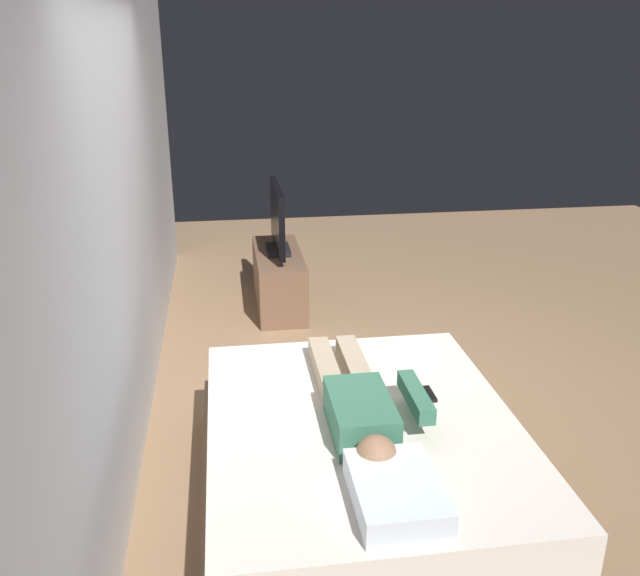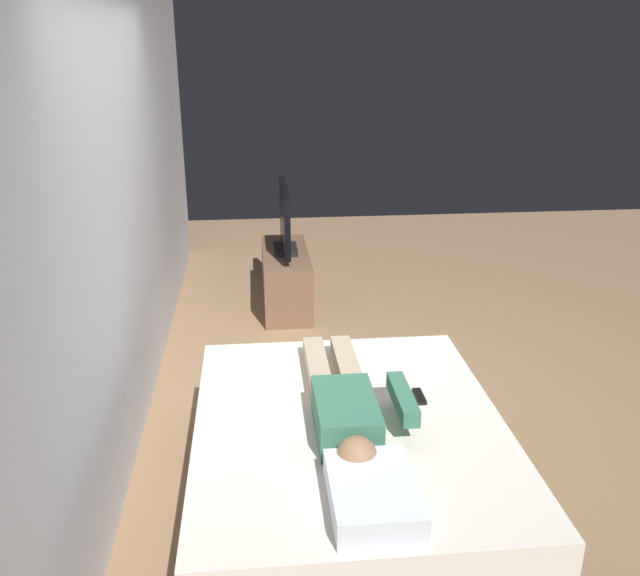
{
  "view_description": "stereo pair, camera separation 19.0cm",
  "coord_description": "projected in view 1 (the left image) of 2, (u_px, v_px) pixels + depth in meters",
  "views": [
    {
      "loc": [
        -3.71,
        0.83,
        2.28
      ],
      "look_at": [
        0.49,
        0.22,
        0.69
      ],
      "focal_mm": 37.9,
      "sensor_mm": 36.0,
      "label": 1
    },
    {
      "loc": [
        -3.73,
        0.64,
        2.28
      ],
      "look_at": [
        0.49,
        0.22,
        0.69
      ],
      "focal_mm": 37.9,
      "sensor_mm": 36.0,
      "label": 2
    }
  ],
  "objects": [
    {
      "name": "bed",
      "position": [
        361.0,
        468.0,
        3.36
      ],
      "size": [
        1.92,
        1.56,
        0.54
      ],
      "color": "brown",
      "rests_on": "ground"
    },
    {
      "name": "ground_plane",
      "position": [
        364.0,
        413.0,
        4.35
      ],
      "size": [
        10.0,
        10.0,
        0.0
      ],
      "primitive_type": "plane",
      "color": "#8C6B4C"
    },
    {
      "name": "person",
      "position": [
        358.0,
        402.0,
        3.26
      ],
      "size": [
        1.26,
        0.46,
        0.18
      ],
      "color": "#387056",
      "rests_on": "bed"
    },
    {
      "name": "back_wall",
      "position": [
        124.0,
        193.0,
        4.04
      ],
      "size": [
        6.4,
        0.1,
        2.8
      ],
      "primitive_type": "cube",
      "color": "silver",
      "rests_on": "ground"
    },
    {
      "name": "remote",
      "position": [
        429.0,
        394.0,
        3.48
      ],
      "size": [
        0.15,
        0.04,
        0.02
      ],
      "primitive_type": "cube",
      "color": "black",
      "rests_on": "bed"
    },
    {
      "name": "pillow",
      "position": [
        396.0,
        493.0,
        2.65
      ],
      "size": [
        0.48,
        0.34,
        0.12
      ],
      "primitive_type": "cube",
      "color": "white",
      "rests_on": "bed"
    },
    {
      "name": "tv",
      "position": [
        277.0,
        221.0,
        5.8
      ],
      "size": [
        0.88,
        0.2,
        0.59
      ],
      "color": "black",
      "rests_on": "tv_stand"
    },
    {
      "name": "tv_stand",
      "position": [
        279.0,
        279.0,
        5.99
      ],
      "size": [
        1.1,
        0.4,
        0.5
      ],
      "primitive_type": "cube",
      "color": "brown",
      "rests_on": "ground"
    }
  ]
}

